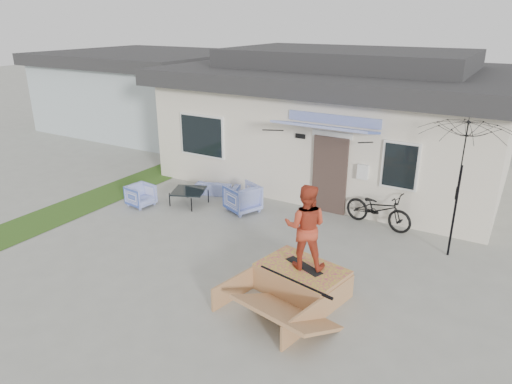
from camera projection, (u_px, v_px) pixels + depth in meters
The scene contains 13 objects.
ground at pixel (199, 274), 9.63m from camera, with size 90.00×90.00×0.00m, color gray.
grass_strip at pixel (99, 197), 13.72m from camera, with size 1.40×8.00×0.01m, color #2B4E19.
house at pixel (344, 116), 15.38m from camera, with size 10.80×8.49×4.10m.
neighbor_house at pixel (149, 89), 22.07m from camera, with size 8.60×7.60×3.50m.
loveseat at pixel (217, 185), 13.96m from camera, with size 1.34×0.39×0.52m, color #2B49B0.
armchair_left at pixel (141, 194), 13.04m from camera, with size 0.65×0.61×0.67m, color #2B49B0.
armchair_right at pixel (243, 197), 12.65m from camera, with size 0.81×0.75×0.83m, color #2B49B0.
coffee_table at pixel (189, 197), 13.17m from camera, with size 0.86×0.86×0.43m, color black.
bicycle at pixel (379, 205), 11.67m from camera, with size 0.62×1.79×1.14m, color black.
patio_umbrella at pixel (460, 181), 9.81m from camera, with size 2.46×2.37×2.20m.
skate_ramp at pixel (302, 280), 8.92m from camera, with size 1.60×2.13×0.53m, color #A57246, non-canonical shape.
skateboard at pixel (304, 266), 8.86m from camera, with size 0.85×0.21×0.05m, color black.
skater at pixel (306, 225), 8.56m from camera, with size 0.80×0.62×1.64m, color #B53C24.
Camera 1 is at (5.31, -6.63, 4.99)m, focal length 32.67 mm.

